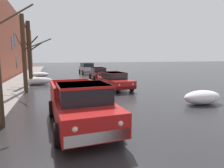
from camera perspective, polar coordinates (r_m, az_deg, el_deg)
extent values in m
cube|color=gray|center=(16.50, -28.80, -2.14)|extent=(2.67, 80.00, 0.13)
cube|color=black|center=(31.51, -26.39, 5.86)|extent=(0.08, 1.10, 1.60)
cube|color=black|center=(29.15, -27.46, 10.66)|extent=(0.08, 1.10, 1.60)
cube|color=black|center=(31.22, -26.87, 11.66)|extent=(0.08, 1.10, 1.60)
ellipsoid|color=white|center=(28.09, -20.67, 2.64)|extent=(2.42, 1.26, 0.64)
ellipsoid|color=white|center=(28.11, -20.41, 2.71)|extent=(0.82, 0.69, 0.69)
ellipsoid|color=white|center=(12.20, 25.17, -3.58)|extent=(2.32, 1.14, 0.80)
ellipsoid|color=white|center=(12.31, 26.52, -4.45)|extent=(0.51, 0.43, 0.43)
ellipsoid|color=white|center=(12.46, 26.69, -3.93)|extent=(0.71, 0.59, 0.59)
ellipsoid|color=white|center=(20.12, -21.00, 0.87)|extent=(2.67, 1.01, 0.75)
ellipsoid|color=white|center=(20.07, -23.16, 0.61)|extent=(0.79, 0.66, 0.66)
cylinder|color=#423323|center=(9.14, -26.79, 17.89)|extent=(1.34, 1.70, 1.35)
cylinder|color=#423323|center=(16.02, -24.62, 8.05)|extent=(0.30, 0.30, 5.81)
cylinder|color=#423323|center=(16.92, -25.77, 11.20)|extent=(0.86, 1.71, 1.47)
cylinder|color=#423323|center=(16.95, -25.05, 9.54)|extent=(0.51, 1.84, 1.25)
cylinder|color=#423323|center=(15.11, -23.05, 10.80)|extent=(1.22, 1.85, 1.01)
cylinder|color=#382B1E|center=(19.92, -23.23, 8.22)|extent=(0.36, 0.36, 5.97)
cylinder|color=#382B1E|center=(20.58, -24.31, 11.26)|extent=(0.92, 1.31, 1.32)
cylinder|color=#382B1E|center=(19.97, -21.65, 10.23)|extent=(1.23, 0.29, 0.91)
cylinder|color=#382B1E|center=(20.80, -24.45, 15.60)|extent=(0.87, 1.42, 1.31)
cylinder|color=#382B1E|center=(20.45, -20.41, 11.31)|extent=(2.08, 1.24, 1.05)
cube|color=red|center=(7.71, -9.50, -6.73)|extent=(2.22, 5.33, 0.76)
cube|color=black|center=(6.86, -8.46, -2.56)|extent=(1.80, 1.77, 0.64)
cube|color=red|center=(6.81, -8.51, -0.24)|extent=(1.84, 1.82, 0.08)
cube|color=red|center=(8.79, -4.99, -0.84)|extent=(0.23, 2.52, 0.44)
cube|color=red|center=(8.50, -17.05, -1.47)|extent=(0.23, 2.52, 0.44)
cube|color=red|center=(10.09, -12.36, 0.14)|extent=(1.84, 0.20, 0.44)
cube|color=#B7B7BC|center=(5.41, -4.09, -15.38)|extent=(1.85, 0.22, 0.32)
sphere|color=white|center=(5.46, 2.50, -11.56)|extent=(0.16, 0.16, 0.16)
sphere|color=white|center=(5.13, -10.95, -13.01)|extent=(0.16, 0.16, 0.16)
cylinder|color=black|center=(6.65, 1.88, -12.48)|extent=(0.26, 0.73, 0.72)
cylinder|color=black|center=(6.23, -15.82, -14.26)|extent=(0.26, 0.73, 0.72)
cylinder|color=black|center=(9.50, -5.36, -6.21)|extent=(0.26, 0.73, 0.72)
cylinder|color=black|center=(9.21, -17.44, -7.01)|extent=(0.26, 0.73, 0.72)
cube|color=red|center=(16.11, 0.86, 0.55)|extent=(2.09, 4.42, 0.60)
cube|color=black|center=(16.24, 0.56, 2.60)|extent=(1.67, 2.35, 0.52)
cube|color=red|center=(16.22, 0.56, 3.41)|extent=(1.71, 2.40, 0.06)
cube|color=#520B0B|center=(14.25, 4.16, -1.18)|extent=(1.70, 0.27, 0.22)
cube|color=#520B0B|center=(18.06, -1.75, 0.78)|extent=(1.70, 0.27, 0.22)
cylinder|color=black|center=(15.34, 5.85, -1.00)|extent=(0.23, 0.61, 0.60)
cylinder|color=black|center=(14.60, -0.30, -1.41)|extent=(0.23, 0.61, 0.60)
cylinder|color=black|center=(17.71, 1.80, 0.24)|extent=(0.23, 0.61, 0.60)
cylinder|color=black|center=(17.07, -3.64, -0.06)|extent=(0.23, 0.61, 0.60)
sphere|color=silver|center=(14.44, 6.22, -0.04)|extent=(0.14, 0.14, 0.14)
sphere|color=silver|center=(13.95, 2.16, -0.28)|extent=(0.14, 0.14, 0.14)
cube|color=maroon|center=(23.40, -3.92, 2.86)|extent=(1.70, 4.21, 0.60)
cube|color=black|center=(23.56, -4.05, 4.26)|extent=(1.45, 2.20, 0.52)
cube|color=maroon|center=(23.55, -4.05, 4.82)|extent=(1.48, 2.24, 0.06)
cube|color=black|center=(21.43, -2.70, 1.91)|extent=(1.63, 0.14, 0.22)
cube|color=black|center=(25.41, -4.94, 2.85)|extent=(1.63, 0.14, 0.22)
cylinder|color=black|center=(22.38, -1.05, 1.87)|extent=(0.19, 0.60, 0.60)
cylinder|color=black|center=(21.99, -5.32, 1.73)|extent=(0.19, 0.60, 0.60)
cylinder|color=black|center=(24.88, -2.67, 2.48)|extent=(0.19, 0.60, 0.60)
cylinder|color=black|center=(24.53, -6.53, 2.36)|extent=(0.19, 0.60, 0.60)
sphere|color=silver|center=(21.51, -1.29, 2.64)|extent=(0.14, 0.14, 0.14)
sphere|color=silver|center=(21.25, -4.10, 2.56)|extent=(0.14, 0.14, 0.14)
cube|color=#B7B7BC|center=(31.12, -7.44, 4.34)|extent=(1.99, 4.36, 0.80)
cube|color=black|center=(31.12, -7.48, 5.70)|extent=(1.68, 3.07, 0.68)
cube|color=#B7B7BC|center=(31.11, -7.49, 6.27)|extent=(1.72, 3.13, 0.06)
cube|color=#525254|center=(29.10, -6.55, 3.55)|extent=(1.79, 0.19, 0.22)
cube|color=#525254|center=(33.18, -8.20, 4.06)|extent=(1.79, 0.19, 0.22)
cylinder|color=black|center=(30.07, -5.15, 3.48)|extent=(0.21, 0.69, 0.68)
cylinder|color=black|center=(29.66, -8.64, 3.36)|extent=(0.21, 0.69, 0.68)
cylinder|color=black|center=(32.64, -6.33, 3.82)|extent=(0.21, 0.69, 0.68)
cylinder|color=black|center=(32.27, -9.55, 3.71)|extent=(0.21, 0.69, 0.68)
sphere|color=silver|center=(29.18, -5.42, 4.29)|extent=(0.14, 0.14, 0.14)
sphere|color=silver|center=(28.91, -7.70, 4.22)|extent=(0.14, 0.14, 0.14)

